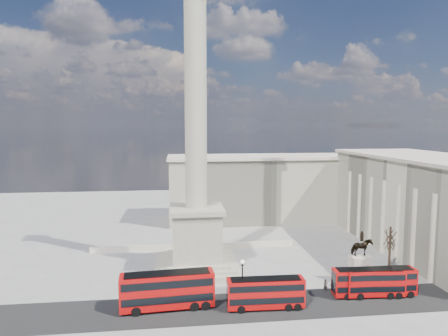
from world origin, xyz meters
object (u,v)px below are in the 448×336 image
pedestrian_standing (331,285)px  red_bus_d (380,282)px  victorian_lamp (242,280)px  nelsons_column (196,194)px  red_bus_a (168,290)px  equestrian_statue (361,266)px  pedestrian_walking (325,285)px  pedestrian_crossing (240,287)px  red_bus_b (266,293)px  red_bus_c (369,282)px

pedestrian_standing → red_bus_d: bearing=127.4°
victorian_lamp → nelsons_column: bearing=108.9°
red_bus_a → equestrian_statue: 29.81m
equestrian_statue → victorian_lamp: bearing=-162.5°
pedestrian_walking → pedestrian_crossing: 12.64m
pedestrian_walking → victorian_lamp: bearing=-163.4°
nelsons_column → red_bus_d: (25.54, -13.94, -10.76)m
pedestrian_standing → pedestrian_walking: bearing=-13.9°
red_bus_d → red_bus_b: bearing=-172.3°
red_bus_b → victorian_lamp: bearing=174.2°
pedestrian_crossing → equestrian_statue: bearing=-133.5°
red_bus_c → pedestrian_standing: (-4.41, 2.68, -1.35)m
red_bus_b → pedestrian_walking: 10.92m
victorian_lamp → equestrian_statue: equestrian_statue is taller
nelsons_column → victorian_lamp: (5.27, -15.44, -8.96)m
red_bus_c → pedestrian_standing: red_bus_c is taller
red_bus_d → pedestrian_standing: bearing=157.5°
pedestrian_crossing → red_bus_d: bearing=-147.0°
pedestrian_crossing → red_bus_a: bearing=65.3°
victorian_lamp → red_bus_c: bearing=4.7°
equestrian_statue → pedestrian_crossing: size_ratio=4.77×
red_bus_b → pedestrian_crossing: size_ratio=5.94×
red_bus_a → pedestrian_standing: 24.23m
victorian_lamp → pedestrian_standing: size_ratio=4.25×
red_bus_b → pedestrian_walking: size_ratio=5.62×
equestrian_statue → pedestrian_standing: 6.12m
red_bus_d → pedestrian_standing: size_ratio=6.45×
red_bus_c → victorian_lamp: size_ratio=1.52×
red_bus_b → pedestrian_standing: bearing=24.2°
nelsons_column → red_bus_a: bearing=-107.6°
red_bus_b → red_bus_d: bearing=7.8°
pedestrian_walking → pedestrian_crossing: bearing=174.3°
pedestrian_standing → red_bus_c: bearing=119.9°
victorian_lamp → pedestrian_walking: victorian_lamp is taller
equestrian_statue → red_bus_b: bearing=-158.2°
red_bus_c → victorian_lamp: 18.68m
pedestrian_walking → pedestrian_standing: bearing=14.7°
nelsons_column → equestrian_statue: 28.32m
red_bus_b → red_bus_d: (17.13, 1.90, -0.03)m
red_bus_a → pedestrian_standing: red_bus_a is taller
red_bus_b → nelsons_column: bearing=119.4°
red_bus_d → victorian_lamp: bearing=-174.4°
pedestrian_crossing → pedestrian_walking: bearing=-142.0°
nelsons_column → victorian_lamp: 18.62m
red_bus_b → pedestrian_crossing: red_bus_b is taller
equestrian_statue → pedestrian_crossing: equestrian_statue is taller
nelsons_column → red_bus_a: (-4.56, -14.42, -10.29)m
red_bus_a → victorian_lamp: victorian_lamp is taller
red_bus_b → red_bus_d: red_bus_b is taller
red_bus_a → red_bus_d: size_ratio=1.23×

